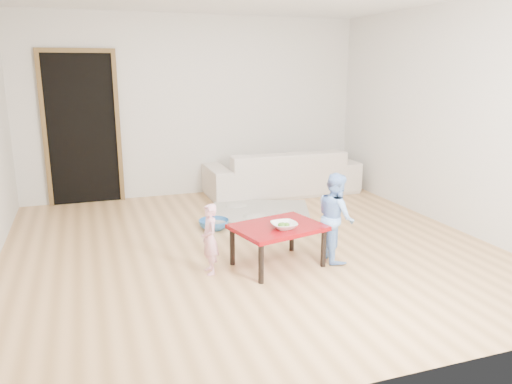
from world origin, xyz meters
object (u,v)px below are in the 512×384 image
bowl (284,225)px  child_pink (210,239)px  sofa (282,172)px  red_table (278,246)px  child_blue (336,217)px  basin (214,224)px

bowl → child_pink: size_ratio=0.36×
sofa → child_pink: bearing=56.0°
red_table → bowl: 0.26m
red_table → bowl: bearing=-78.9°
sofa → child_blue: child_blue is taller
sofa → child_pink: size_ratio=3.42×
red_table → bowl: size_ratio=3.41×
red_table → child_blue: size_ratio=0.92×
red_table → child_pink: bearing=176.2°
red_table → bowl: (0.02, -0.10, 0.23)m
sofa → basin: (-1.41, -1.35, -0.28)m
child_blue → sofa: bearing=-5.0°
sofa → child_blue: size_ratio=2.58×
child_pink → basin: 1.33m
child_blue → basin: (-0.89, 1.32, -0.38)m
child_pink → child_blue: size_ratio=0.75×
bowl → child_pink: (-0.68, 0.15, -0.10)m
child_pink → child_blue: child_blue is taller
sofa → child_blue: bearing=79.4°
red_table → child_blue: bearing=-3.3°
sofa → red_table: sofa is taller
sofa → bowl: sofa is taller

